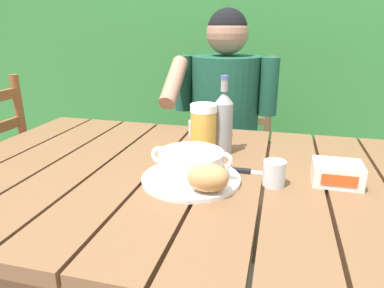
# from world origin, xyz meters

# --- Properties ---
(dining_table) EXTENTS (1.41, 0.94, 0.75)m
(dining_table) POSITION_xyz_m (0.00, 0.00, 0.66)
(dining_table) COLOR brown
(dining_table) RESTS_ON ground_plane
(hedge_backdrop) EXTENTS (4.16, 0.83, 2.69)m
(hedge_backdrop) POSITION_xyz_m (-0.00, 1.79, 1.11)
(hedge_backdrop) COLOR #317634
(hedge_backdrop) RESTS_ON ground_plane
(chair_near_diner) EXTENTS (0.43, 0.46, 0.99)m
(chair_near_diner) POSITION_xyz_m (0.01, 0.91, 0.47)
(chair_near_diner) COLOR brown
(chair_near_diner) RESTS_ON ground_plane
(person_eating) EXTENTS (0.48, 0.47, 1.22)m
(person_eating) POSITION_xyz_m (0.00, 0.71, 0.72)
(person_eating) COLOR #1A4C37
(person_eating) RESTS_ON ground_plane
(serving_plate) EXTENTS (0.27, 0.27, 0.01)m
(serving_plate) POSITION_xyz_m (0.05, -0.05, 0.75)
(serving_plate) COLOR white
(serving_plate) RESTS_ON dining_table
(soup_bowl) EXTENTS (0.22, 0.17, 0.08)m
(soup_bowl) POSITION_xyz_m (0.05, -0.05, 0.80)
(soup_bowl) COLOR white
(soup_bowl) RESTS_ON serving_plate
(bread_roll) EXTENTS (0.11, 0.08, 0.07)m
(bread_roll) POSITION_xyz_m (0.11, -0.12, 0.79)
(bread_roll) COLOR tan
(bread_roll) RESTS_ON serving_plate
(beer_glass) EXTENTS (0.09, 0.09, 0.17)m
(beer_glass) POSITION_xyz_m (0.03, 0.16, 0.83)
(beer_glass) COLOR gold
(beer_glass) RESTS_ON dining_table
(beer_bottle) EXTENTS (0.06, 0.06, 0.25)m
(beer_bottle) POSITION_xyz_m (0.09, 0.19, 0.85)
(beer_bottle) COLOR gray
(beer_bottle) RESTS_ON dining_table
(water_glass_small) EXTENTS (0.06, 0.06, 0.07)m
(water_glass_small) POSITION_xyz_m (0.26, -0.03, 0.78)
(water_glass_small) COLOR silver
(water_glass_small) RESTS_ON dining_table
(butter_tub) EXTENTS (0.12, 0.10, 0.06)m
(butter_tub) POSITION_xyz_m (0.42, 0.03, 0.78)
(butter_tub) COLOR white
(butter_tub) RESTS_ON dining_table
(table_knife) EXTENTS (0.15, 0.02, 0.01)m
(table_knife) POSITION_xyz_m (0.20, 0.04, 0.75)
(table_knife) COLOR silver
(table_knife) RESTS_ON dining_table
(diner_bowl) EXTENTS (0.15, 0.15, 0.05)m
(diner_bowl) POSITION_xyz_m (0.01, 0.36, 0.77)
(diner_bowl) COLOR white
(diner_bowl) RESTS_ON dining_table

